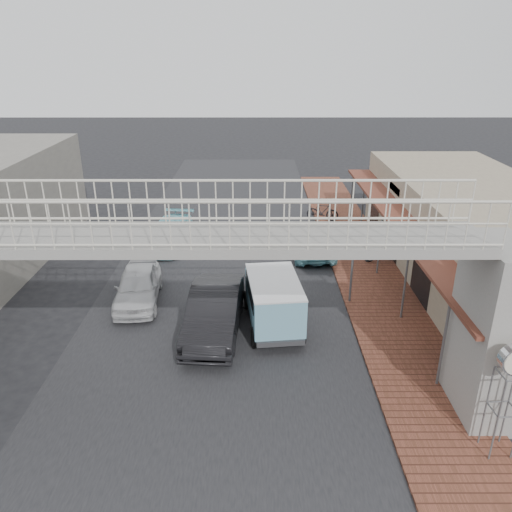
{
  "coord_description": "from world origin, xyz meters",
  "views": [
    {
      "loc": [
        1.45,
        -15.34,
        9.42
      ],
      "look_at": [
        1.47,
        2.88,
        1.8
      ],
      "focal_mm": 35.0,
      "sensor_mm": 36.0,
      "label": 1
    }
  ],
  "objects_px": {
    "motorcycle_far": "(323,211)",
    "dark_sedan": "(215,311)",
    "white_hatchback": "(138,286)",
    "arrow_sign": "(371,250)",
    "angkot_van": "(273,296)",
    "angkot_curb": "(311,243)",
    "motorcycle_near": "(381,252)",
    "angkot_far": "(169,233)"
  },
  "relations": [
    {
      "from": "angkot_van",
      "to": "arrow_sign",
      "type": "xyz_separation_m",
      "value": [
        3.79,
        1.72,
        1.08
      ]
    },
    {
      "from": "motorcycle_far",
      "to": "dark_sedan",
      "type": "bearing_deg",
      "value": 171.76
    },
    {
      "from": "angkot_van",
      "to": "arrow_sign",
      "type": "height_order",
      "value": "arrow_sign"
    },
    {
      "from": "dark_sedan",
      "to": "angkot_far",
      "type": "distance_m",
      "value": 8.98
    },
    {
      "from": "dark_sedan",
      "to": "angkot_van",
      "type": "relative_size",
      "value": 1.22
    },
    {
      "from": "angkot_curb",
      "to": "motorcycle_near",
      "type": "xyz_separation_m",
      "value": [
        3.18,
        -1.14,
        -0.02
      ]
    },
    {
      "from": "white_hatchback",
      "to": "angkot_curb",
      "type": "relative_size",
      "value": 0.98
    },
    {
      "from": "dark_sedan",
      "to": "arrow_sign",
      "type": "height_order",
      "value": "arrow_sign"
    },
    {
      "from": "angkot_far",
      "to": "motorcycle_near",
      "type": "distance_m",
      "value": 10.58
    },
    {
      "from": "white_hatchback",
      "to": "angkot_curb",
      "type": "height_order",
      "value": "white_hatchback"
    },
    {
      "from": "motorcycle_near",
      "to": "motorcycle_far",
      "type": "bearing_deg",
      "value": 6.46
    },
    {
      "from": "angkot_van",
      "to": "white_hatchback",
      "type": "bearing_deg",
      "value": 154.22
    },
    {
      "from": "white_hatchback",
      "to": "angkot_far",
      "type": "bearing_deg",
      "value": 82.27
    },
    {
      "from": "white_hatchback",
      "to": "angkot_far",
      "type": "distance_m",
      "value": 6.19
    },
    {
      "from": "motorcycle_near",
      "to": "arrow_sign",
      "type": "relative_size",
      "value": 0.65
    },
    {
      "from": "white_hatchback",
      "to": "dark_sedan",
      "type": "bearing_deg",
      "value": -40.66
    },
    {
      "from": "angkot_far",
      "to": "motorcycle_far",
      "type": "bearing_deg",
      "value": 30.4
    },
    {
      "from": "angkot_curb",
      "to": "motorcycle_far",
      "type": "relative_size",
      "value": 2.27
    },
    {
      "from": "angkot_van",
      "to": "motorcycle_far",
      "type": "relative_size",
      "value": 2.21
    },
    {
      "from": "angkot_curb",
      "to": "motorcycle_far",
      "type": "bearing_deg",
      "value": -105.95
    },
    {
      "from": "white_hatchback",
      "to": "arrow_sign",
      "type": "bearing_deg",
      "value": -6.3
    },
    {
      "from": "angkot_curb",
      "to": "angkot_van",
      "type": "xyz_separation_m",
      "value": [
        -2.12,
        -6.94,
        0.64
      ]
    },
    {
      "from": "arrow_sign",
      "to": "motorcycle_near",
      "type": "bearing_deg",
      "value": 69.12
    },
    {
      "from": "motorcycle_far",
      "to": "arrow_sign",
      "type": "bearing_deg",
      "value": -161.55
    },
    {
      "from": "dark_sedan",
      "to": "white_hatchback",
      "type": "bearing_deg",
      "value": 147.97
    },
    {
      "from": "angkot_van",
      "to": "motorcycle_near",
      "type": "distance_m",
      "value": 7.89
    },
    {
      "from": "motorcycle_far",
      "to": "white_hatchback",
      "type": "bearing_deg",
      "value": 154.57
    },
    {
      "from": "white_hatchback",
      "to": "angkot_van",
      "type": "bearing_deg",
      "value": -24.87
    },
    {
      "from": "angkot_far",
      "to": "arrow_sign",
      "type": "xyz_separation_m",
      "value": [
        8.82,
        -6.36,
        1.64
      ]
    },
    {
      "from": "angkot_curb",
      "to": "angkot_van",
      "type": "bearing_deg",
      "value": 70.53
    },
    {
      "from": "angkot_curb",
      "to": "motorcycle_far",
      "type": "xyz_separation_m",
      "value": [
        1.16,
        4.83,
        0.07
      ]
    },
    {
      "from": "motorcycle_near",
      "to": "dark_sedan",
      "type": "bearing_deg",
      "value": 117.7
    },
    {
      "from": "dark_sedan",
      "to": "motorcycle_far",
      "type": "bearing_deg",
      "value": 69.63
    },
    {
      "from": "angkot_curb",
      "to": "angkot_far",
      "type": "height_order",
      "value": "angkot_far"
    },
    {
      "from": "motorcycle_near",
      "to": "arrow_sign",
      "type": "distance_m",
      "value": 4.68
    },
    {
      "from": "angkot_far",
      "to": "motorcycle_far",
      "type": "distance_m",
      "value": 9.09
    },
    {
      "from": "angkot_curb",
      "to": "arrow_sign",
      "type": "relative_size",
      "value": 1.54
    },
    {
      "from": "arrow_sign",
      "to": "angkot_van",
      "type": "bearing_deg",
      "value": -156.07
    },
    {
      "from": "angkot_curb",
      "to": "white_hatchback",
      "type": "bearing_deg",
      "value": 31.74
    },
    {
      "from": "angkot_curb",
      "to": "motorcycle_far",
      "type": "height_order",
      "value": "motorcycle_far"
    },
    {
      "from": "dark_sedan",
      "to": "motorcycle_far",
      "type": "relative_size",
      "value": 2.69
    },
    {
      "from": "motorcycle_far",
      "to": "arrow_sign",
      "type": "relative_size",
      "value": 0.68
    }
  ]
}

